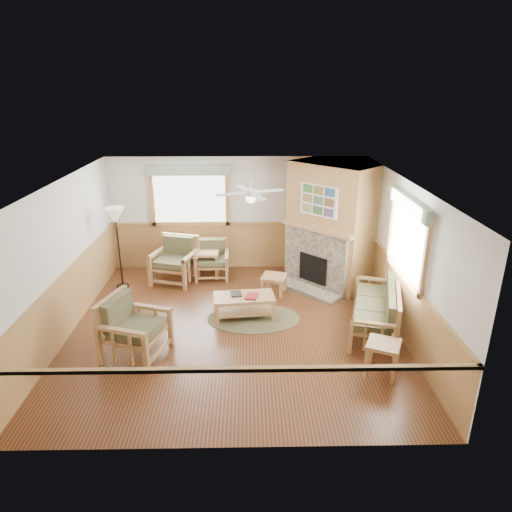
{
  "coord_description": "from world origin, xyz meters",
  "views": [
    {
      "loc": [
        0.24,
        -7.47,
        4.25
      ],
      "look_at": [
        0.4,
        0.7,
        1.15
      ],
      "focal_mm": 32.0,
      "sensor_mm": 36.0,
      "label": 1
    }
  ],
  "objects_px": {
    "coffee_table": "(244,307)",
    "end_table_sofa": "(382,358)",
    "floor_lamp_left": "(119,248)",
    "armchair_back_left": "(174,261)",
    "footstool": "(274,285)",
    "floor_lamp_right": "(350,261)",
    "armchair_left": "(135,328)",
    "sofa": "(375,307)",
    "armchair_back_right": "(212,260)",
    "end_table_chairs": "(207,264)"
  },
  "relations": [
    {
      "from": "armchair_back_right",
      "to": "end_table_chairs",
      "type": "relative_size",
      "value": 1.36
    },
    {
      "from": "end_table_sofa",
      "to": "armchair_left",
      "type": "bearing_deg",
      "value": 171.27
    },
    {
      "from": "sofa",
      "to": "coffee_table",
      "type": "xyz_separation_m",
      "value": [
        -2.39,
        0.47,
        -0.22
      ]
    },
    {
      "from": "floor_lamp_left",
      "to": "armchair_back_left",
      "type": "bearing_deg",
      "value": 14.25
    },
    {
      "from": "floor_lamp_left",
      "to": "floor_lamp_right",
      "type": "relative_size",
      "value": 1.19
    },
    {
      "from": "coffee_table",
      "to": "floor_lamp_left",
      "type": "relative_size",
      "value": 0.63
    },
    {
      "from": "armchair_back_left",
      "to": "footstool",
      "type": "bearing_deg",
      "value": -2.15
    },
    {
      "from": "armchair_back_left",
      "to": "footstool",
      "type": "distance_m",
      "value": 2.35
    },
    {
      "from": "armchair_back_left",
      "to": "armchair_left",
      "type": "xyz_separation_m",
      "value": [
        -0.19,
        -3.03,
        0.01
      ]
    },
    {
      "from": "armchair_back_left",
      "to": "coffee_table",
      "type": "distance_m",
      "value": 2.39
    },
    {
      "from": "coffee_table",
      "to": "end_table_sofa",
      "type": "relative_size",
      "value": 2.11
    },
    {
      "from": "sofa",
      "to": "armchair_back_right",
      "type": "xyz_separation_m",
      "value": [
        -3.14,
        2.48,
        -0.02
      ]
    },
    {
      "from": "end_table_chairs",
      "to": "floor_lamp_right",
      "type": "xyz_separation_m",
      "value": [
        3.11,
        -1.03,
        0.45
      ]
    },
    {
      "from": "armchair_back_left",
      "to": "end_table_sofa",
      "type": "xyz_separation_m",
      "value": [
        3.73,
        -3.63,
        -0.23
      ]
    },
    {
      "from": "coffee_table",
      "to": "footstool",
      "type": "bearing_deg",
      "value": 52.84
    },
    {
      "from": "footstool",
      "to": "floor_lamp_left",
      "type": "xyz_separation_m",
      "value": [
        -3.34,
        0.43,
        0.7
      ]
    },
    {
      "from": "end_table_chairs",
      "to": "footstool",
      "type": "distance_m",
      "value": 1.81
    },
    {
      "from": "footstool",
      "to": "end_table_chairs",
      "type": "bearing_deg",
      "value": 146.76
    },
    {
      "from": "coffee_table",
      "to": "floor_lamp_right",
      "type": "height_order",
      "value": "floor_lamp_right"
    },
    {
      "from": "armchair_left",
      "to": "end_table_sofa",
      "type": "bearing_deg",
      "value": -80.71
    },
    {
      "from": "armchair_back_left",
      "to": "floor_lamp_left",
      "type": "bearing_deg",
      "value": -150.02
    },
    {
      "from": "sofa",
      "to": "armchair_left",
      "type": "bearing_deg",
      "value": -63.53
    },
    {
      "from": "end_table_sofa",
      "to": "floor_lamp_left",
      "type": "relative_size",
      "value": 0.3
    },
    {
      "from": "floor_lamp_left",
      "to": "footstool",
      "type": "bearing_deg",
      "value": -7.3
    },
    {
      "from": "end_table_sofa",
      "to": "floor_lamp_right",
      "type": "height_order",
      "value": "floor_lamp_right"
    },
    {
      "from": "armchair_back_right",
      "to": "end_table_chairs",
      "type": "xyz_separation_m",
      "value": [
        -0.12,
        0.03,
        -0.11
      ]
    },
    {
      "from": "armchair_back_left",
      "to": "footstool",
      "type": "height_order",
      "value": "armchair_back_left"
    },
    {
      "from": "sofa",
      "to": "end_table_sofa",
      "type": "distance_m",
      "value": 1.42
    },
    {
      "from": "floor_lamp_left",
      "to": "end_table_chairs",
      "type": "bearing_deg",
      "value": 16.98
    },
    {
      "from": "end_table_chairs",
      "to": "footstool",
      "type": "height_order",
      "value": "end_table_chairs"
    },
    {
      "from": "armchair_back_left",
      "to": "sofa",
      "type": "bearing_deg",
      "value": -13.71
    },
    {
      "from": "armchair_back_left",
      "to": "footstool",
      "type": "relative_size",
      "value": 2.08
    },
    {
      "from": "sofa",
      "to": "footstool",
      "type": "xyz_separation_m",
      "value": [
        -1.76,
        1.53,
        -0.24
      ]
    },
    {
      "from": "coffee_table",
      "to": "footstool",
      "type": "distance_m",
      "value": 1.23
    },
    {
      "from": "armchair_left",
      "to": "floor_lamp_right",
      "type": "relative_size",
      "value": 0.67
    },
    {
      "from": "armchair_left",
      "to": "sofa",
      "type": "bearing_deg",
      "value": -61.28
    },
    {
      "from": "armchair_left",
      "to": "coffee_table",
      "type": "height_order",
      "value": "armchair_left"
    },
    {
      "from": "sofa",
      "to": "floor_lamp_left",
      "type": "xyz_separation_m",
      "value": [
        -5.1,
        1.96,
        0.47
      ]
    },
    {
      "from": "sofa",
      "to": "coffee_table",
      "type": "bearing_deg",
      "value": -85.42
    },
    {
      "from": "coffee_table",
      "to": "floor_lamp_right",
      "type": "bearing_deg",
      "value": 18.1
    },
    {
      "from": "sofa",
      "to": "footstool",
      "type": "relative_size",
      "value": 4.04
    },
    {
      "from": "end_table_chairs",
      "to": "end_table_sofa",
      "type": "bearing_deg",
      "value": -52.23
    },
    {
      "from": "end_table_sofa",
      "to": "floor_lamp_left",
      "type": "distance_m",
      "value": 5.93
    },
    {
      "from": "floor_lamp_right",
      "to": "floor_lamp_left",
      "type": "bearing_deg",
      "value": 174.54
    },
    {
      "from": "armchair_left",
      "to": "floor_lamp_right",
      "type": "xyz_separation_m",
      "value": [
        4.01,
        2.27,
        0.25
      ]
    },
    {
      "from": "armchair_left",
      "to": "floor_lamp_right",
      "type": "distance_m",
      "value": 4.61
    },
    {
      "from": "armchair_back_right",
      "to": "end_table_sofa",
      "type": "xyz_separation_m",
      "value": [
        2.9,
        -3.87,
        -0.15
      ]
    },
    {
      "from": "end_table_sofa",
      "to": "floor_lamp_right",
      "type": "distance_m",
      "value": 2.91
    },
    {
      "from": "floor_lamp_left",
      "to": "floor_lamp_right",
      "type": "height_order",
      "value": "floor_lamp_left"
    },
    {
      "from": "sofa",
      "to": "coffee_table",
      "type": "distance_m",
      "value": 2.44
    }
  ]
}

